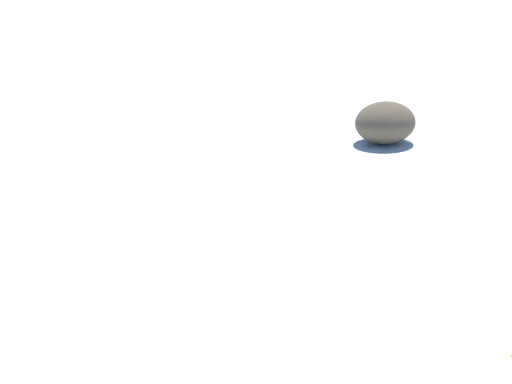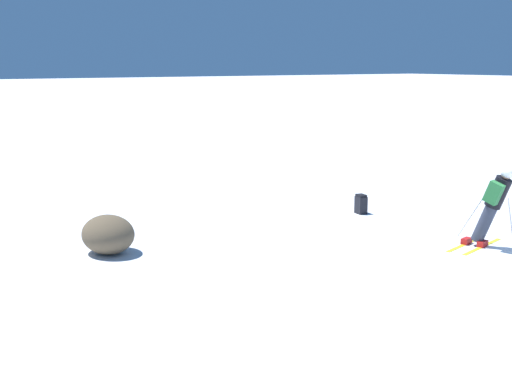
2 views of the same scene
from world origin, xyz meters
The scene contains 1 object.
exposed_boulder_0 centered at (5.10, 6.72, 0.40)m, with size 1.22×1.04×0.79m, color brown.
Camera 1 is at (-4.36, -2.61, 3.81)m, focal length 50.00 mm.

